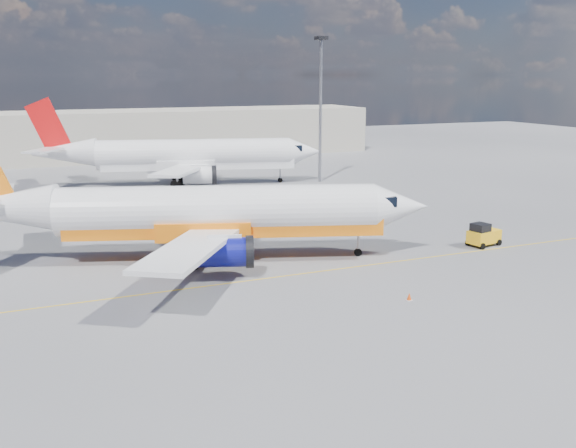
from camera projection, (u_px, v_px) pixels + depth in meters
name	position (u px, v px, depth m)	size (l,w,h in m)	color
ground	(349.00, 282.00, 44.07)	(240.00, 240.00, 0.00)	#59595E
taxi_line	(329.00, 270.00, 46.75)	(70.00, 0.15, 0.01)	gold
terminal_main	(171.00, 133.00, 112.30)	(70.00, 14.00, 8.00)	#B3AC9A
main_jet	(203.00, 213.00, 48.69)	(36.22, 27.51, 11.00)	white
second_jet	(185.00, 156.00, 82.43)	(37.29, 28.47, 11.27)	white
gse_tug	(483.00, 235.00, 53.27)	(3.00, 2.20, 1.96)	black
traffic_cone	(409.00, 297.00, 40.49)	(0.35, 0.35, 0.49)	white
floodlight_mast	(321.00, 96.00, 82.98)	(1.36, 1.36, 18.69)	gray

